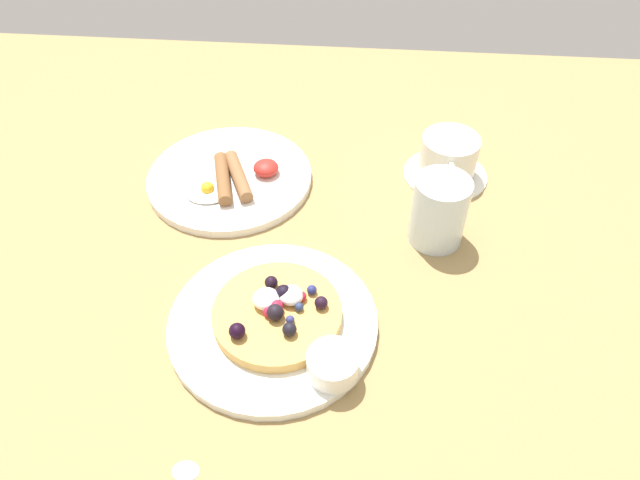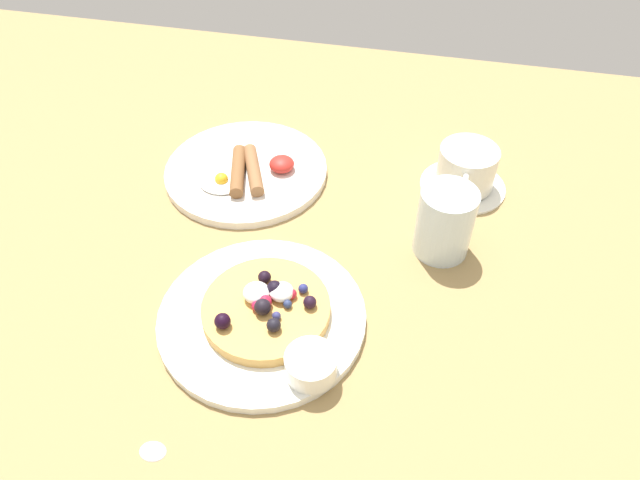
{
  "view_description": "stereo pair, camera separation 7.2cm",
  "coord_description": "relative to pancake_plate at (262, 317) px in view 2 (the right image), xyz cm",
  "views": [
    {
      "loc": [
        8.79,
        -49.65,
        58.24
      ],
      "look_at": [
        4.2,
        3.69,
        4.0
      ],
      "focal_mm": 33.09,
      "sensor_mm": 36.0,
      "label": 1
    },
    {
      "loc": [
        15.86,
        -48.57,
        58.24
      ],
      "look_at": [
        4.2,
        3.69,
        4.0
      ],
      "focal_mm": 33.09,
      "sensor_mm": 36.0,
      "label": 2
    }
  ],
  "objects": [
    {
      "name": "pancake_plate",
      "position": [
        0.0,
        0.0,
        0.0
      ],
      "size": [
        25.27,
        25.27,
        1.24
      ],
      "primitive_type": "cylinder",
      "color": "white",
      "rests_on": "ground_plane"
    },
    {
      "name": "fried_breakfast",
      "position": [
        -9.47,
        24.81,
        1.55
      ],
      "size": [
        13.3,
        11.35,
        2.31
      ],
      "color": "#8D603B",
      "rests_on": "breakfast_plate"
    },
    {
      "name": "coffee_cup",
      "position": [
        22.58,
        30.69,
        3.32
      ],
      "size": [
        8.63,
        11.79,
        6.25
      ],
      "color": "white",
      "rests_on": "coffee_saucer"
    },
    {
      "name": "syrup_ramekin",
      "position": [
        7.66,
        -6.55,
        2.08
      ],
      "size": [
        5.87,
        5.87,
        2.84
      ],
      "color": "white",
      "rests_on": "pancake_plate"
    },
    {
      "name": "water_glass",
      "position": [
        20.2,
        17.03,
        4.33
      ],
      "size": [
        7.5,
        7.5,
        9.9
      ],
      "primitive_type": "cylinder",
      "color": "silver",
      "rests_on": "ground_plane"
    },
    {
      "name": "coffee_saucer",
      "position": [
        22.59,
        30.84,
        -0.27
      ],
      "size": [
        12.86,
        12.86,
        0.7
      ],
      "primitive_type": "cylinder",
      "color": "white",
      "rests_on": "ground_plane"
    },
    {
      "name": "pancake_with_berries",
      "position": [
        0.41,
        0.3,
        1.71
      ],
      "size": [
        15.51,
        15.51,
        3.58
      ],
      "color": "tan",
      "rests_on": "pancake_plate"
    },
    {
      "name": "ground_plane",
      "position": [
        0.53,
        7.47,
        -2.12
      ],
      "size": [
        184.56,
        127.07,
        3.0
      ],
      "primitive_type": "cube",
      "color": "#9C7E4E"
    },
    {
      "name": "breakfast_plate",
      "position": [
        -10.49,
        26.71,
        0.02
      ],
      "size": [
        25.03,
        25.03,
        1.27
      ],
      "primitive_type": "cylinder",
      "color": "white",
      "rests_on": "ground_plane"
    }
  ]
}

